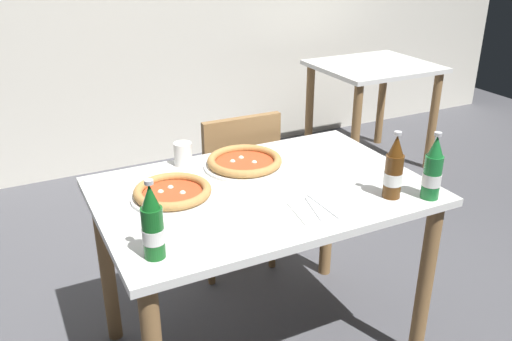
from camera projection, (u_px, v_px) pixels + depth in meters
name	position (u px, v px, depth m)	size (l,w,h in m)	color
dining_table_main	(262.00, 215.00, 2.05)	(1.20, 0.80, 0.75)	silver
chair_behind_table	(233.00, 182.00, 2.68)	(0.41, 0.41, 0.85)	olive
dining_table_background	(372.00, 86.00, 3.89)	(0.80, 0.70, 0.75)	silver
pizza_margherita_near	(245.00, 162.00, 2.17)	(0.33, 0.33, 0.04)	white
pizza_marinara_far	(173.00, 193.00, 1.92)	(0.30, 0.30, 0.04)	white
beer_bottle_left	(433.00, 171.00, 1.89)	(0.07, 0.07, 0.25)	#196B2D
beer_bottle_center	(394.00, 170.00, 1.90)	(0.07, 0.07, 0.25)	#512D0F
beer_bottle_right	(153.00, 225.00, 1.55)	(0.07, 0.07, 0.25)	#14591E
napkin_with_cutlery	(319.00, 208.00, 1.86)	(0.20, 0.20, 0.01)	white
paper_cup	(183.00, 154.00, 2.18)	(0.07, 0.07, 0.10)	white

